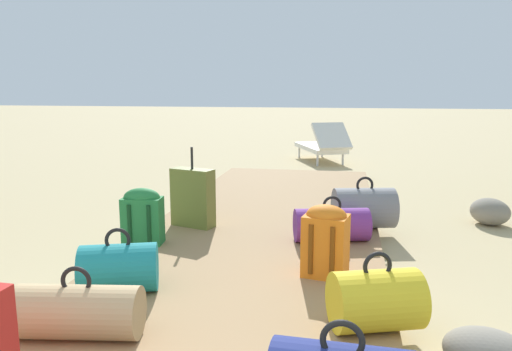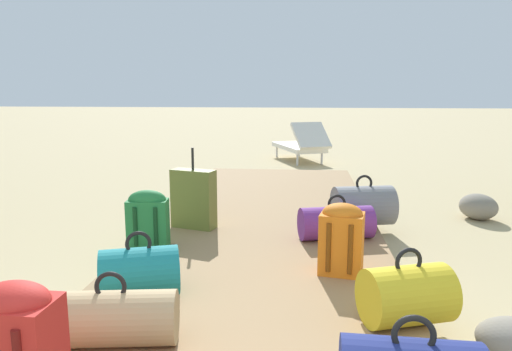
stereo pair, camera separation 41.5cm
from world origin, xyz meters
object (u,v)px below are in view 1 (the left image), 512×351
(duffel_bag_yellow, at_px, (376,300))
(backpack_green, at_px, (142,215))
(duffel_bag_teal, at_px, (119,268))
(duffel_bag_tan, at_px, (78,312))
(backpack_orange, at_px, (326,239))
(duffel_bag_purple, at_px, (331,225))
(suitcase_olive, at_px, (193,197))
(duffel_bag_grey, at_px, (364,208))
(lounge_chair, at_px, (323,145))

(duffel_bag_yellow, xyz_separation_m, backpack_green, (-1.87, 1.20, 0.08))
(duffel_bag_teal, distance_m, duffel_bag_tan, 0.60)
(backpack_green, xyz_separation_m, backpack_orange, (1.56, -0.45, 0.02))
(backpack_green, height_order, duffel_bag_purple, backpack_green)
(backpack_orange, bearing_deg, duffel_bag_yellow, -67.58)
(suitcase_olive, distance_m, duffel_bag_grey, 1.63)
(duffel_bag_teal, height_order, lounge_chair, lounge_chair)
(duffel_bag_teal, bearing_deg, duffel_bag_tan, -84.95)
(duffel_bag_purple, bearing_deg, backpack_green, -167.04)
(duffel_bag_yellow, relative_size, duffel_bag_grey, 0.89)
(suitcase_olive, relative_size, backpack_orange, 1.49)
(duffel_bag_yellow, bearing_deg, suitcase_olive, 131.91)
(duffel_bag_tan, bearing_deg, lounge_chair, 82.24)
(duffel_bag_yellow, distance_m, backpack_orange, 0.81)
(backpack_green, distance_m, duffel_bag_purple, 1.62)
(duffel_bag_purple, relative_size, duffel_bag_grey, 1.09)
(duffel_bag_grey, bearing_deg, backpack_green, -155.86)
(suitcase_olive, xyz_separation_m, duffel_bag_teal, (-0.00, -1.57, -0.12))
(duffel_bag_purple, height_order, backpack_orange, backpack_orange)
(duffel_bag_yellow, distance_m, lounge_chair, 6.65)
(duffel_bag_teal, xyz_separation_m, duffel_bag_purple, (1.33, 1.34, -0.02))
(lounge_chair, bearing_deg, duffel_bag_yellow, -84.74)
(duffel_bag_yellow, relative_size, lounge_chair, 0.33)
(duffel_bag_yellow, relative_size, duffel_bag_teal, 0.99)
(duffel_bag_yellow, bearing_deg, duffel_bag_grey, 90.02)
(duffel_bag_yellow, bearing_deg, duffel_bag_purple, 100.51)
(backpack_orange, xyz_separation_m, duffel_bag_tan, (-1.26, -1.12, -0.13))
(backpack_green, height_order, lounge_chair, lounge_chair)
(duffel_bag_yellow, xyz_separation_m, duffel_bag_purple, (-0.29, 1.56, -0.02))
(lounge_chair, bearing_deg, backpack_orange, -87.06)
(suitcase_olive, xyz_separation_m, duffel_bag_tan, (0.05, -2.17, -0.13))
(backpack_green, bearing_deg, lounge_chair, 76.95)
(suitcase_olive, xyz_separation_m, lounge_chair, (1.00, 4.82, -0.03))
(backpack_green, relative_size, duffel_bag_grey, 0.76)
(duffel_bag_grey, bearing_deg, duffel_bag_purple, -121.35)
(backpack_green, relative_size, duffel_bag_teal, 0.86)
(duffel_bag_purple, distance_m, duffel_bag_grey, 0.56)
(duffel_bag_yellow, bearing_deg, duffel_bag_teal, 172.20)
(backpack_green, relative_size, backpack_orange, 0.94)
(duffel_bag_tan, relative_size, duffel_bag_grey, 1.10)
(duffel_bag_yellow, xyz_separation_m, duffel_bag_grey, (-0.00, 2.03, 0.02))
(duffel_bag_purple, bearing_deg, backpack_orange, -91.34)
(duffel_bag_grey, relative_size, lounge_chair, 0.38)
(duffel_bag_purple, xyz_separation_m, backpack_orange, (-0.02, -0.81, 0.12))
(duffel_bag_grey, bearing_deg, suitcase_olive, -171.67)
(duffel_bag_tan, xyz_separation_m, lounge_chair, (0.95, 7.00, 0.10))
(duffel_bag_teal, bearing_deg, backpack_orange, 21.86)
(duffel_bag_teal, relative_size, backpack_orange, 1.10)
(duffel_bag_purple, height_order, duffel_bag_tan, duffel_bag_purple)
(backpack_orange, xyz_separation_m, duffel_bag_grey, (0.31, 1.28, -0.08))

